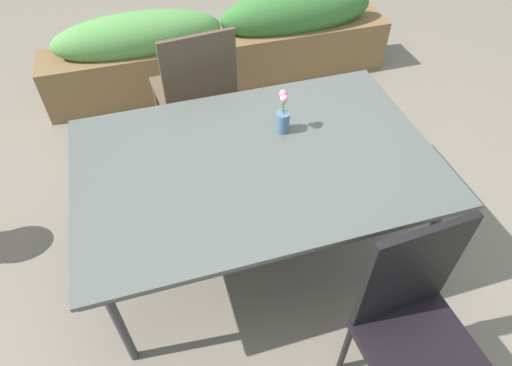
# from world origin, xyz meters

# --- Properties ---
(ground_plane) EXTENTS (12.00, 12.00, 0.00)m
(ground_plane) POSITION_xyz_m (0.00, 0.00, 0.00)
(ground_plane) COLOR #756B5B
(dining_table) EXTENTS (1.74, 1.14, 0.72)m
(dining_table) POSITION_xyz_m (-0.10, -0.04, 0.68)
(dining_table) COLOR #4C514C
(dining_table) RESTS_ON ground
(chair_near_right) EXTENTS (0.46, 0.46, 1.00)m
(chair_near_right) POSITION_xyz_m (0.29, -0.94, 0.55)
(chair_near_right) COLOR black
(chair_near_right) RESTS_ON ground
(chair_far_side) EXTENTS (0.53, 0.53, 0.99)m
(chair_far_side) POSITION_xyz_m (-0.23, 0.87, 0.56)
(chair_far_side) COLOR brown
(chair_far_side) RESTS_ON ground
(flower_vase) EXTENTS (0.07, 0.07, 0.24)m
(flower_vase) POSITION_xyz_m (0.10, 0.13, 0.81)
(flower_vase) COLOR slate
(flower_vase) RESTS_ON dining_table
(planter_box) EXTENTS (2.84, 0.39, 0.75)m
(planter_box) POSITION_xyz_m (0.15, 1.71, 0.35)
(planter_box) COLOR brown
(planter_box) RESTS_ON ground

